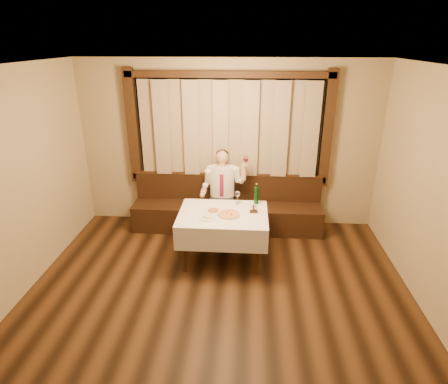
# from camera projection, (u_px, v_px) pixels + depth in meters

# --- Properties ---
(room) EXTENTS (5.01, 6.01, 2.81)m
(room) POSITION_uv_depth(u_px,v_px,m) (218.00, 183.00, 4.39)
(room) COLOR black
(room) RESTS_ON ground
(banquette) EXTENTS (3.20, 0.61, 0.94)m
(banquette) POSITION_uv_depth(u_px,v_px,m) (227.00, 211.00, 6.45)
(banquette) COLOR black
(banquette) RESTS_ON ground
(dining_table) EXTENTS (1.27, 0.97, 0.76)m
(dining_table) POSITION_uv_depth(u_px,v_px,m) (223.00, 220.00, 5.38)
(dining_table) COLOR black
(dining_table) RESTS_ON ground
(pizza) EXTENTS (0.32, 0.32, 0.03)m
(pizza) POSITION_uv_depth(u_px,v_px,m) (229.00, 214.00, 5.26)
(pizza) COLOR white
(pizza) RESTS_ON dining_table
(pasta_red) EXTENTS (0.25, 0.25, 0.09)m
(pasta_red) POSITION_uv_depth(u_px,v_px,m) (213.00, 210.00, 5.37)
(pasta_red) COLOR white
(pasta_red) RESTS_ON dining_table
(pasta_cream) EXTENTS (0.25, 0.25, 0.08)m
(pasta_cream) POSITION_uv_depth(u_px,v_px,m) (208.00, 216.00, 5.19)
(pasta_cream) COLOR white
(pasta_cream) RESTS_ON dining_table
(green_bottle) EXTENTS (0.07, 0.07, 0.32)m
(green_bottle) POSITION_uv_depth(u_px,v_px,m) (256.00, 195.00, 5.60)
(green_bottle) COLOR #104D13
(green_bottle) RESTS_ON dining_table
(table_wine_glass) EXTENTS (0.08, 0.08, 0.21)m
(table_wine_glass) POSITION_uv_depth(u_px,v_px,m) (237.00, 194.00, 5.59)
(table_wine_glass) COLOR white
(table_wine_glass) RESTS_ON dining_table
(cruet_caddy) EXTENTS (0.12, 0.07, 0.12)m
(cruet_caddy) POSITION_uv_depth(u_px,v_px,m) (254.00, 210.00, 5.34)
(cruet_caddy) COLOR black
(cruet_caddy) RESTS_ON dining_table
(seated_man) EXTENTS (0.76, 0.57, 1.40)m
(seated_man) POSITION_uv_depth(u_px,v_px,m) (222.00, 185.00, 6.18)
(seated_man) COLOR black
(seated_man) RESTS_ON ground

